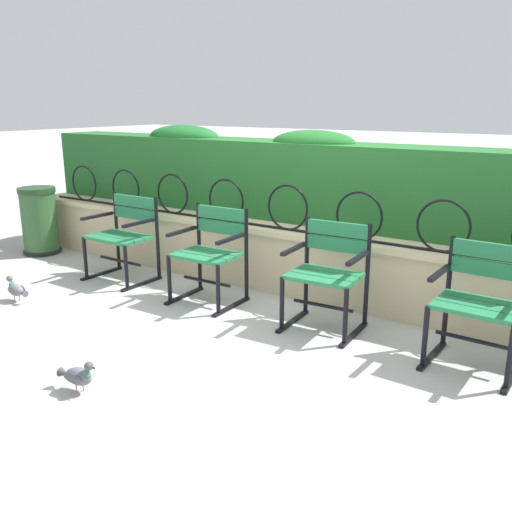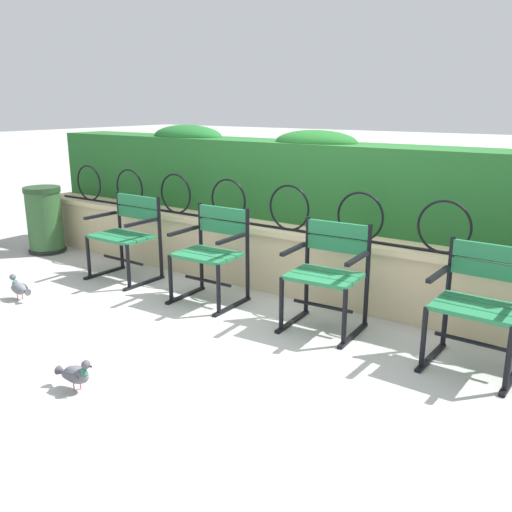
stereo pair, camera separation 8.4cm
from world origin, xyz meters
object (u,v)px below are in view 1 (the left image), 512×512
object	(u,v)px
park_chair_centre_left	(211,251)
park_chair_centre_right	(328,272)
pigeon_far_side	(78,375)
trash_bin	(40,222)
pigeon_near_chairs	(16,289)
park_chair_rightmost	(481,301)
park_chair_leftmost	(124,234)

from	to	relation	value
park_chair_centre_left	park_chair_centre_right	xyz separation A→B (m)	(1.13, 0.03, -0.00)
pigeon_far_side	park_chair_centre_left	bearing A→B (deg)	101.08
trash_bin	park_chair_centre_right	bearing A→B (deg)	-1.73
pigeon_near_chairs	park_chair_rightmost	bearing A→B (deg)	15.33
pigeon_far_side	trash_bin	distance (m)	3.58
park_chair_leftmost	trash_bin	distance (m)	1.56
park_chair_centre_right	trash_bin	distance (m)	3.82
park_chair_centre_right	pigeon_far_side	xyz separation A→B (m)	(-0.79, -1.79, -0.34)
park_chair_leftmost	park_chair_centre_right	xyz separation A→B (m)	(2.26, 0.00, -0.00)
park_chair_centre_left	pigeon_far_side	size ratio (longest dim) A/B	2.90
park_chair_rightmost	pigeon_far_side	size ratio (longest dim) A/B	2.86
pigeon_near_chairs	trash_bin	bearing A→B (deg)	137.13
park_chair_centre_left	park_chair_rightmost	xyz separation A→B (m)	(2.27, 0.01, -0.00)
pigeon_far_side	trash_bin	xyz separation A→B (m)	(-3.03, 1.90, 0.26)
park_chair_leftmost	park_chair_centre_left	size ratio (longest dim) A/B	0.99
park_chair_centre_left	park_chair_centre_right	distance (m)	1.13
park_chair_centre_right	pigeon_far_side	distance (m)	1.99
park_chair_centre_left	pigeon_near_chairs	size ratio (longest dim) A/B	2.90
park_chair_rightmost	pigeon_near_chairs	bearing A→B (deg)	-164.67
park_chair_leftmost	pigeon_far_side	xyz separation A→B (m)	(1.47, -1.79, -0.35)
park_chair_centre_right	pigeon_far_side	size ratio (longest dim) A/B	2.88
pigeon_near_chairs	trash_bin	distance (m)	1.72
park_chair_centre_left	trash_bin	world-z (taller)	park_chair_centre_left
park_chair_leftmost	park_chair_rightmost	bearing A→B (deg)	-0.33
park_chair_leftmost	park_chair_centre_left	distance (m)	1.13
park_chair_centre_left	trash_bin	size ratio (longest dim) A/B	1.08
park_chair_leftmost	pigeon_near_chairs	distance (m)	1.14
park_chair_centre_left	park_chair_rightmost	size ratio (longest dim) A/B	1.01
pigeon_far_side	trash_bin	bearing A→B (deg)	147.81
park_chair_centre_right	pigeon_near_chairs	bearing A→B (deg)	-157.95
park_chair_centre_left	pigeon_far_side	xyz separation A→B (m)	(0.34, -1.76, -0.35)
park_chair_rightmost	pigeon_near_chairs	distance (m)	3.86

